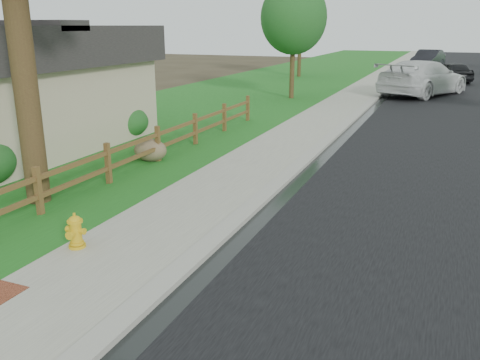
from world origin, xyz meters
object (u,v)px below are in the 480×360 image
at_px(dark_car_mid, 452,72).
at_px(ranch_fence, 135,151).
at_px(fire_hydrant, 76,232).
at_px(white_suv, 423,78).

bearing_deg(dark_car_mid, ranch_fence, 52.27).
xyz_separation_m(fire_hydrant, dark_car_mid, (5.84, 33.03, 0.34)).
bearing_deg(ranch_fence, white_suv, 72.63).
distance_m(fire_hydrant, white_suv, 25.12).
height_order(ranch_fence, fire_hydrant, ranch_fence).
bearing_deg(white_suv, ranch_fence, 96.18).
distance_m(ranch_fence, fire_hydrant, 5.12).
distance_m(white_suv, dark_car_mid, 8.44).
bearing_deg(fire_hydrant, white_suv, 80.02).
bearing_deg(fire_hydrant, ranch_fence, 111.82).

